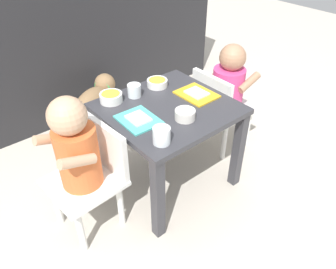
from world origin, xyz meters
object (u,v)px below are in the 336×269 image
object	(u,v)px
food_tray_left	(138,119)
water_cup_left	(134,91)
dog	(95,101)
veggie_bowl_near	(185,114)
veggie_bowl_far	(111,97)
dining_table	(168,121)
water_cup_right	(162,136)
seated_child_right	(227,87)
seated_child_left	(80,153)
food_tray_right	(197,94)
cereal_bowl_left_side	(157,83)

from	to	relation	value
food_tray_left	water_cup_left	distance (m)	0.21
dog	veggie_bowl_near	world-z (taller)	veggie_bowl_near
veggie_bowl_far	dining_table	bearing A→B (deg)	-49.24
water_cup_left	veggie_bowl_far	xyz separation A→B (m)	(-0.11, 0.03, -0.00)
water_cup_right	food_tray_left	bearing A→B (deg)	83.67
seated_child_right	veggie_bowl_near	size ratio (longest dim) A/B	7.05
dining_table	water_cup_left	distance (m)	0.21
seated_child_left	food_tray_right	xyz separation A→B (m)	(0.61, -0.02, 0.05)
dining_table	water_cup_left	size ratio (longest dim) A/B	8.78
water_cup_left	dog	bearing A→B (deg)	88.68
veggie_bowl_far	dog	bearing A→B (deg)	74.31
seated_child_left	food_tray_left	bearing A→B (deg)	-3.59
dining_table	veggie_bowl_near	xyz separation A→B (m)	(-0.01, -0.12, 0.10)
food_tray_left	veggie_bowl_far	world-z (taller)	veggie_bowl_far
seated_child_left	food_tray_right	bearing A→B (deg)	-1.60
water_cup_right	veggie_bowl_far	bearing A→B (deg)	87.43
dog	food_tray_left	world-z (taller)	food_tray_left
veggie_bowl_far	veggie_bowl_near	distance (m)	0.36
dog	veggie_bowl_far	xyz separation A→B (m)	(-0.12, -0.43, 0.26)
dining_table	seated_child_right	size ratio (longest dim) A/B	0.91
dog	water_cup_left	xyz separation A→B (m)	(-0.01, -0.46, 0.26)
food_tray_left	veggie_bowl_far	xyz separation A→B (m)	(-0.00, 0.21, 0.02)
seated_child_left	veggie_bowl_near	size ratio (longest dim) A/B	7.55
dog	veggie_bowl_far	size ratio (longest dim) A/B	3.87
veggie_bowl_far	veggie_bowl_near	bearing A→B (deg)	-63.38
water_cup_left	seated_child_right	bearing A→B (deg)	-15.20
food_tray_right	veggie_bowl_far	xyz separation A→B (m)	(-0.34, 0.21, 0.02)
veggie_bowl_near	food_tray_left	bearing A→B (deg)	144.21
seated_child_right	cereal_bowl_left_side	world-z (taller)	seated_child_right
seated_child_right	dog	world-z (taller)	seated_child_right
food_tray_right	veggie_bowl_far	world-z (taller)	veggie_bowl_far
seated_child_right	water_cup_left	bearing A→B (deg)	164.80
water_cup_right	cereal_bowl_left_side	world-z (taller)	water_cup_right
dog	water_cup_left	world-z (taller)	water_cup_left
water_cup_left	water_cup_right	distance (m)	0.38
seated_child_right	food_tray_right	world-z (taller)	seated_child_right
food_tray_left	cereal_bowl_left_side	size ratio (longest dim) A/B	1.78
seated_child_left	water_cup_right	xyz separation A→B (m)	(0.25, -0.20, 0.07)
food_tray_left	veggie_bowl_near	world-z (taller)	veggie_bowl_near
dining_table	veggie_bowl_far	size ratio (longest dim) A/B	5.39
dog	food_tray_right	world-z (taller)	food_tray_right
food_tray_right	cereal_bowl_left_side	xyz separation A→B (m)	(-0.09, 0.19, 0.01)
seated_child_left	water_cup_left	distance (m)	0.42
dining_table	dog	xyz separation A→B (m)	(-0.05, 0.63, -0.15)
water_cup_right	veggie_bowl_near	size ratio (longest dim) A/B	0.79
dining_table	seated_child_right	xyz separation A→B (m)	(0.44, 0.03, 0.01)
water_cup_right	dining_table	bearing A→B (deg)	44.96
dining_table	dog	size ratio (longest dim) A/B	1.39
seated_child_left	seated_child_right	distance (m)	0.88
food_tray_left	veggie_bowl_near	size ratio (longest dim) A/B	2.07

